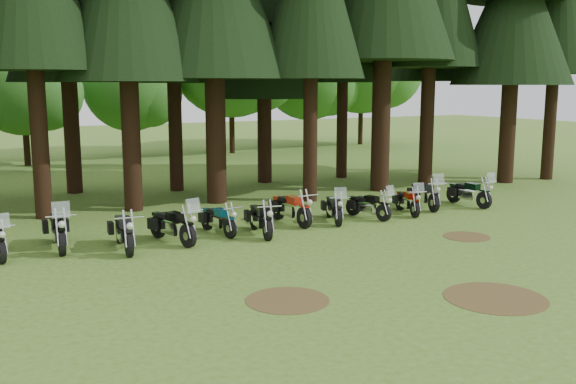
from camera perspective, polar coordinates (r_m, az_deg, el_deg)
name	(u,v)px	position (r m, az deg, el deg)	size (l,w,h in m)	color
ground	(352,260)	(16.95, 5.69, -6.02)	(120.00, 120.00, 0.00)	#406A1A
pine_back_4	(264,1)	(30.07, -2.17, 16.63)	(4.94, 4.94, 13.78)	black
decid_3	(28,85)	(38.88, -22.09, 8.82)	(6.12, 5.95, 7.65)	black
decid_4	(135,87)	(41.24, -13.47, 9.05)	(5.93, 5.76, 7.41)	black
decid_5	(238,58)	(42.96, -4.49, 11.77)	(8.45, 8.21, 10.56)	black
decid_6	(314,75)	(47.11, 2.30, 10.34)	(7.06, 6.86, 8.82)	black
decid_7	(368,62)	(49.50, 7.10, 11.42)	(8.44, 8.20, 10.55)	black
dirt_patch_0	(287,300)	(13.82, -0.05, -9.59)	(1.80, 1.80, 0.01)	#4C3D1E
dirt_patch_1	(467,237)	(20.10, 15.59, -3.84)	(1.40, 1.40, 0.01)	#4C3D1E
dirt_patch_2	(495,298)	(14.65, 17.93, -8.94)	(2.20, 2.20, 0.01)	#4C3D1E
motorcycle_1	(58,231)	(18.98, -19.76, -3.27)	(0.49, 2.43, 1.53)	black
motorcycle_2	(124,233)	(18.36, -14.38, -3.51)	(0.42, 2.33, 0.95)	black
motorcycle_3	(173,226)	(18.86, -10.23, -3.02)	(0.85, 2.28, 1.44)	black
motorcycle_4	(218,221)	(19.77, -6.24, -2.55)	(0.39, 1.99, 0.81)	black
motorcycle_5	(261,220)	(19.57, -2.45, -2.48)	(0.56, 2.21, 0.90)	black
motorcycle_6	(291,209)	(21.06, 0.22, -1.56)	(0.38, 2.31, 0.94)	black
motorcycle_7	(334,209)	(21.42, 4.10, -1.49)	(0.99, 2.05, 1.33)	black
motorcycle_8	(368,206)	(22.09, 7.15, -1.27)	(0.71, 1.98, 1.25)	black
motorcycle_9	(407,202)	(23.07, 10.57, -0.89)	(0.80, 1.98, 1.26)	black
motorcycle_10	(425,195)	(24.28, 12.04, -0.28)	(0.86, 2.27, 1.44)	black
motorcycle_11	(469,194)	(25.16, 15.78, -0.13)	(0.43, 2.21, 1.39)	black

